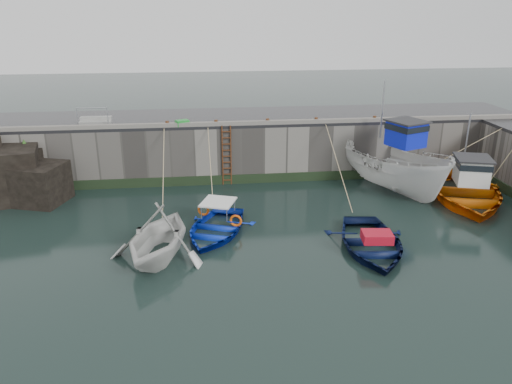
{
  "coord_description": "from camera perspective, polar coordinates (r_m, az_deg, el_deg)",
  "views": [
    {
      "loc": [
        -3.41,
        -15.28,
        8.92
      ],
      "look_at": [
        -0.99,
        5.35,
        1.2
      ],
      "focal_mm": 35.0,
      "sensor_mm": 36.0,
      "label": 1
    }
  ],
  "objects": [
    {
      "name": "algae_back",
      "position": [
        26.9,
        0.94,
        1.59
      ],
      "size": [
        30.0,
        0.08,
        0.5
      ],
      "primitive_type": "cube",
      "color": "black",
      "rests_on": "ground"
    },
    {
      "name": "bollard_e",
      "position": [
        27.78,
        13.38,
        8.17
      ],
      "size": [
        0.18,
        0.18,
        0.28
      ],
      "primitive_type": "cylinder",
      "color": "#3F1E0F",
      "rests_on": "road_back"
    },
    {
      "name": "boat_near_white",
      "position": [
        19.47,
        -10.97,
        -7.28
      ],
      "size": [
        5.03,
        5.45,
        2.38
      ],
      "primitive_type": "imported",
      "rotation": [
        0.0,
        0.0,
        -0.29
      ],
      "color": "silver",
      "rests_on": "ground"
    },
    {
      "name": "kerb_back",
      "position": [
        26.28,
        0.92,
        7.95
      ],
      "size": [
        30.0,
        0.3,
        0.2
      ],
      "primitive_type": "cube",
      "color": "slate",
      "rests_on": "road_back"
    },
    {
      "name": "railing",
      "position": [
        27.63,
        -17.87,
        7.8
      ],
      "size": [
        1.6,
        1.05,
        1.0
      ],
      "color": "#A5A8AD",
      "rests_on": "road_back"
    },
    {
      "name": "boat_far_white",
      "position": [
        26.56,
        15.51,
        2.69
      ],
      "size": [
        5.31,
        7.81,
        5.82
      ],
      "rotation": [
        0.0,
        0.0,
        0.39
      ],
      "color": "silver",
      "rests_on": "ground"
    },
    {
      "name": "bollard_d",
      "position": [
        26.87,
        6.88,
        8.17
      ],
      "size": [
        0.18,
        0.18,
        0.28
      ],
      "primitive_type": "cylinder",
      "color": "#3F1E0F",
      "rests_on": "road_back"
    },
    {
      "name": "boat_near_blue_rope",
      "position": [
        25.11,
        -5.07,
        -0.5
      ],
      "size": [
        0.04,
        4.46,
        3.1
      ],
      "primitive_type": null,
      "color": "tan",
      "rests_on": "ground"
    },
    {
      "name": "fish_crate",
      "position": [
        26.2,
        -8.44,
        7.81
      ],
      "size": [
        0.76,
        0.64,
        0.3
      ],
      "primitive_type": "cube",
      "rotation": [
        0.0,
        0.0,
        0.41
      ],
      "color": "#198E2A",
      "rests_on": "road_back"
    },
    {
      "name": "ground",
      "position": [
        18.02,
        5.17,
        -9.37
      ],
      "size": [
        120.0,
        120.0,
        0.0
      ],
      "primitive_type": "plane",
      "color": "black",
      "rests_on": "ground"
    },
    {
      "name": "ladder",
      "position": [
        26.28,
        -3.37,
        4.16
      ],
      "size": [
        0.51,
        0.08,
        3.2
      ],
      "color": "#3F1E0F",
      "rests_on": "ground"
    },
    {
      "name": "bollard_a",
      "position": [
        26.19,
        -10.12,
        7.68
      ],
      "size": [
        0.18,
        0.18,
        0.28
      ],
      "primitive_type": "cylinder",
      "color": "#3F1E0F",
      "rests_on": "road_back"
    },
    {
      "name": "boat_near_white_rope",
      "position": [
        24.27,
        -10.19,
        -1.52
      ],
      "size": [
        0.04,
        6.13,
        3.1
      ],
      "primitive_type": null,
      "color": "tan",
      "rests_on": "ground"
    },
    {
      "name": "boat_near_navy_rope",
      "position": [
        24.96,
        8.95,
        -0.81
      ],
      "size": [
        0.04,
        6.37,
        3.1
      ],
      "primitive_type": null,
      "color": "tan",
      "rests_on": "ground"
    },
    {
      "name": "road_back",
      "position": [
        28.59,
        0.29,
        8.6
      ],
      "size": [
        30.0,
        5.0,
        0.16
      ],
      "primitive_type": "cube",
      "color": "black",
      "rests_on": "quay_back"
    },
    {
      "name": "boat_far_orange",
      "position": [
        26.53,
        22.82,
        0.11
      ],
      "size": [
        6.58,
        7.87,
        4.4
      ],
      "rotation": [
        0.0,
        0.0,
        -0.29
      ],
      "color": "orange",
      "rests_on": "ground"
    },
    {
      "name": "boat_near_navy",
      "position": [
        20.25,
        12.95,
        -6.31
      ],
      "size": [
        4.03,
        5.26,
        1.01
      ],
      "primitive_type": "imported",
      "rotation": [
        0.0,
        0.0,
        -0.12
      ],
      "color": "#091339",
      "rests_on": "ground"
    },
    {
      "name": "bollard_c",
      "position": [
        26.39,
        1.33,
        8.09
      ],
      "size": [
        0.18,
        0.18,
        0.28
      ],
      "primitive_type": "cylinder",
      "color": "#3F1E0F",
      "rests_on": "road_back"
    },
    {
      "name": "rock_outcrop",
      "position": [
        27.28,
        -26.79,
        1.84
      ],
      "size": [
        5.85,
        4.24,
        3.41
      ],
      "color": "black",
      "rests_on": "ground"
    },
    {
      "name": "bollard_b",
      "position": [
        26.16,
        -4.6,
        7.92
      ],
      "size": [
        0.18,
        0.18,
        0.28
      ],
      "primitive_type": "cylinder",
      "color": "#3F1E0F",
      "rests_on": "road_back"
    },
    {
      "name": "boat_near_blue",
      "position": [
        21.13,
        -4.67,
        -4.65
      ],
      "size": [
        4.47,
        5.23,
        0.92
      ],
      "primitive_type": "imported",
      "rotation": [
        0.0,
        0.0,
        -0.35
      ],
      "color": "#0C2CBC",
      "rests_on": "ground"
    },
    {
      "name": "quay_back",
      "position": [
        28.96,
        0.29,
        5.54
      ],
      "size": [
        30.0,
        5.0,
        3.0
      ],
      "primitive_type": "cube",
      "color": "slate",
      "rests_on": "ground"
    }
  ]
}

